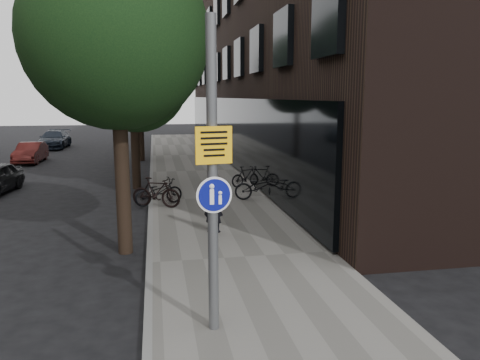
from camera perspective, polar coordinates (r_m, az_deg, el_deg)
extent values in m
plane|color=black|center=(8.37, 3.35, -17.69)|extent=(120.00, 120.00, 0.00)
cube|color=slate|center=(17.72, -3.52, -2.38)|extent=(4.50, 60.00, 0.12)
cube|color=slate|center=(17.61, -10.82, -2.61)|extent=(0.15, 60.00, 0.13)
cube|color=black|center=(31.36, 9.47, 19.40)|extent=(12.00, 40.00, 18.00)
cylinder|color=black|center=(11.93, -14.07, -1.29)|extent=(0.36, 0.36, 3.20)
sphere|color=black|center=(11.79, -14.88, 16.62)|extent=(4.40, 4.40, 4.40)
sphere|color=black|center=(12.49, -12.52, 11.74)|extent=(2.64, 2.64, 2.64)
cylinder|color=black|center=(20.33, -12.61, 3.42)|extent=(0.36, 0.36, 3.20)
sphere|color=black|center=(20.24, -13.03, 13.87)|extent=(5.00, 5.00, 5.00)
sphere|color=black|center=(20.99, -11.71, 11.05)|extent=(3.00, 3.00, 3.00)
cylinder|color=black|center=(29.28, -11.98, 5.45)|extent=(0.36, 0.36, 3.20)
sphere|color=black|center=(29.22, -12.26, 12.69)|extent=(5.00, 5.00, 5.00)
sphere|color=black|center=(29.99, -11.36, 10.74)|extent=(3.00, 3.00, 3.00)
cylinder|color=#595B5E|center=(7.33, -3.38, 0.01)|extent=(0.17, 0.17, 5.00)
cube|color=#EDAA0C|center=(7.25, -3.43, 4.33)|extent=(0.58, 0.12, 0.58)
cylinder|color=navy|center=(7.37, -3.36, -1.69)|extent=(0.51, 0.09, 0.51)
cylinder|color=white|center=(7.37, -3.36, -1.69)|extent=(0.57, 0.10, 0.58)
imported|color=black|center=(13.15, -3.29, -3.11)|extent=(0.66, 0.56, 1.54)
imported|color=black|center=(17.29, 2.48, -0.80)|extent=(1.96, 0.90, 0.99)
imported|color=black|center=(19.82, 0.80, 0.46)|extent=(1.52, 0.93, 0.88)
imported|color=black|center=(16.75, -9.88, -1.42)|extent=(1.87, 1.26, 0.93)
imported|color=black|center=(16.36, -10.20, -1.49)|extent=(1.80, 1.11, 1.05)
imported|color=#501917|center=(30.47, -24.18, 3.06)|extent=(1.32, 3.66, 1.20)
imported|color=black|center=(38.30, -21.70, 4.62)|extent=(2.00, 4.67, 1.34)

